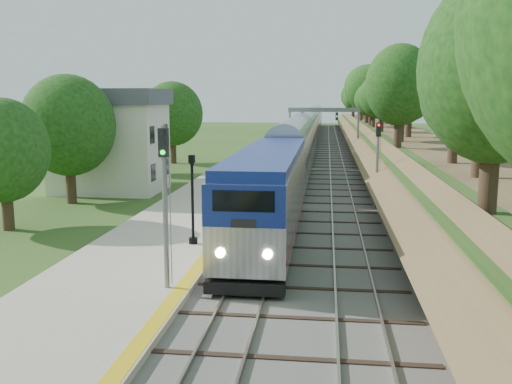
# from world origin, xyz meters

# --- Properties ---
(trackbed) EXTENTS (9.50, 170.00, 0.28)m
(trackbed) POSITION_xyz_m (2.00, 60.00, 0.07)
(trackbed) COLOR #4C4944
(trackbed) RESTS_ON ground
(platform) EXTENTS (6.40, 68.00, 0.38)m
(platform) POSITION_xyz_m (-5.20, 16.00, 0.19)
(platform) COLOR #ACA28B
(platform) RESTS_ON ground
(yellow_stripe) EXTENTS (0.55, 68.00, 0.01)m
(yellow_stripe) POSITION_xyz_m (-2.35, 16.00, 0.39)
(yellow_stripe) COLOR gold
(yellow_stripe) RESTS_ON platform
(embankment) EXTENTS (10.64, 170.00, 11.70)m
(embankment) POSITION_xyz_m (10.35, 60.00, 1.95)
(embankment) COLOR brown
(embankment) RESTS_ON ground
(station_building) EXTENTS (8.60, 6.60, 8.00)m
(station_building) POSITION_xyz_m (-14.00, 30.00, 4.09)
(station_building) COLOR silver
(station_building) RESTS_ON ground
(signal_gantry) EXTENTS (8.40, 0.38, 6.20)m
(signal_gantry) POSITION_xyz_m (2.47, 54.99, 4.82)
(signal_gantry) COLOR slate
(signal_gantry) RESTS_ON ground
(trees_behind_platform) EXTENTS (7.82, 53.32, 7.21)m
(trees_behind_platform) POSITION_xyz_m (-11.17, 20.67, 4.53)
(trees_behind_platform) COLOR #332316
(trees_behind_platform) RESTS_ON ground
(train) EXTENTS (3.03, 141.93, 4.45)m
(train) POSITION_xyz_m (0.00, 76.40, 2.27)
(train) COLOR black
(train) RESTS_ON trackbed
(lamppost_far) EXTENTS (0.42, 0.42, 4.28)m
(lamppost_far) POSITION_xyz_m (-3.43, 13.20, 2.29)
(lamppost_far) COLOR black
(lamppost_far) RESTS_ON platform
(signal_platform) EXTENTS (0.35, 0.28, 5.97)m
(signal_platform) POSITION_xyz_m (-2.90, 6.78, 4.05)
(signal_platform) COLOR slate
(signal_platform) RESTS_ON platform
(signal_farside) EXTENTS (0.31, 0.25, 5.71)m
(signal_farside) POSITION_xyz_m (6.20, 25.08, 3.61)
(signal_farside) COLOR slate
(signal_farside) RESTS_ON ground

